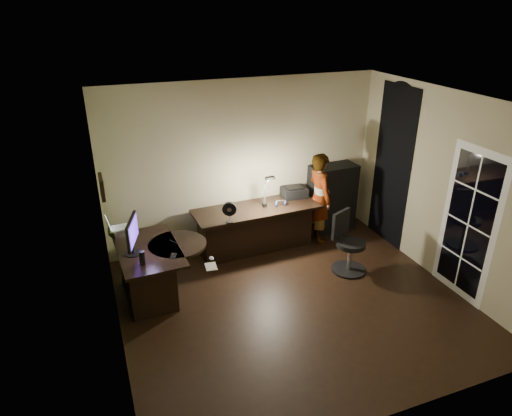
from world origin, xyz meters
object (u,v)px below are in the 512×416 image
object	(u,v)px
cabinet	(332,198)
desk_right	(257,229)
monitor	(132,242)
desk_left	(151,272)
office_chair	(351,244)
person	(319,198)

from	to	relation	value
cabinet	desk_right	bearing A→B (deg)	-173.95
cabinet	monitor	distance (m)	3.64
desk_right	desk_left	bearing A→B (deg)	-161.89
office_chair	person	world-z (taller)	person
desk_right	office_chair	world-z (taller)	office_chair
cabinet	person	world-z (taller)	person
monitor	office_chair	bearing A→B (deg)	10.86
desk_right	office_chair	xyz separation A→B (m)	(1.08, -1.09, 0.08)
office_chair	person	size ratio (longest dim) A/B	0.60
desk_right	person	distance (m)	1.16
desk_left	office_chair	xyz separation A→B (m)	(2.89, -0.42, 0.09)
person	desk_right	bearing A→B (deg)	86.89
monitor	person	bearing A→B (deg)	30.15
desk_right	monitor	distance (m)	2.20
desk_left	desk_right	bearing A→B (deg)	17.61
monitor	office_chair	size ratio (longest dim) A/B	0.59
desk_right	monitor	world-z (taller)	monitor
cabinet	office_chair	bearing A→B (deg)	-110.04
office_chair	cabinet	bearing A→B (deg)	48.19
desk_left	person	distance (m)	3.00
desk_left	cabinet	size ratio (longest dim) A/B	1.07
cabinet	person	size ratio (longest dim) A/B	0.78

